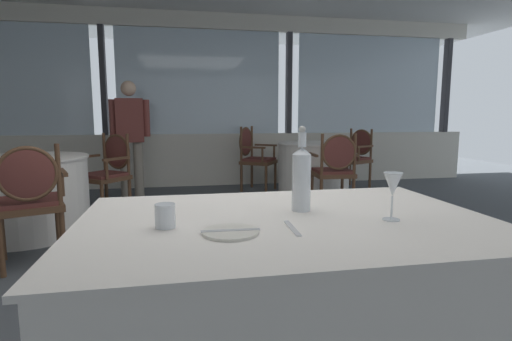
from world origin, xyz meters
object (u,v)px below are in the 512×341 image
water_bottle (301,177)px  dining_chair_0_2 (253,153)px  dining_chair_0_0 (335,165)px  dining_chair_1_2 (29,195)px  water_tumbler (165,216)px  dining_chair_1_0 (109,167)px  dining_chair_0_1 (356,153)px  wine_glass (393,186)px  diner_person_0 (130,133)px  side_plate (230,232)px

water_bottle → dining_chair_0_2: bearing=82.2°
dining_chair_0_0 → dining_chair_1_2: size_ratio=1.00×
water_tumbler → dining_chair_1_0: (-0.78, 3.49, -0.26)m
water_tumbler → dining_chair_0_1: dining_chair_0_1 is taller
wine_glass → dining_chair_1_2: (-1.91, 1.84, -0.33)m
wine_glass → water_bottle: bearing=144.2°
wine_glass → dining_chair_1_0: bearing=114.6°
dining_chair_0_2 → diner_person_0: size_ratio=0.61×
dining_chair_0_1 → wine_glass: bearing=40.0°
water_tumbler → diner_person_0: 4.29m
dining_chair_0_0 → dining_chair_1_0: (-2.67, 0.40, -0.01)m
side_plate → water_bottle: (0.33, 0.27, 0.14)m
dining_chair_0_2 → dining_chair_1_0: (-1.93, -1.07, -0.03)m
dining_chair_0_0 → dining_chair_1_0: size_ratio=1.00×
water_bottle → diner_person_0: (-1.16, 4.09, 0.01)m
side_plate → dining_chair_1_2: bearing=124.2°
wine_glass → dining_chair_0_1: 4.93m
dining_chair_1_2 → dining_chair_0_1: bearing=-75.8°
dining_chair_1_0 → dining_chair_1_2: (-0.29, -1.71, 0.02)m
side_plate → dining_chair_1_2: size_ratio=0.20×
side_plate → water_tumbler: bearing=152.4°
wine_glass → dining_chair_0_2: size_ratio=0.19×
dining_chair_1_2 → diner_person_0: diner_person_0 is taller
dining_chair_0_2 → diner_person_0: (-1.76, -0.32, 0.34)m
side_plate → diner_person_0: bearing=100.8°
water_tumbler → dining_chair_0_0: size_ratio=0.09×
water_tumbler → dining_chair_1_0: size_ratio=0.09×
wine_glass → diner_person_0: bearing=108.7°
dining_chair_1_2 → diner_person_0: (0.45, 2.46, 0.35)m
diner_person_0 → water_tumbler: bearing=-177.3°
wine_glass → water_tumbler: (-0.84, 0.06, -0.09)m
water_bottle → dining_chair_0_0: (1.34, 2.93, -0.35)m
side_plate → diner_person_0: (-0.83, 4.36, 0.15)m
dining_chair_1_0 → dining_chair_1_2: size_ratio=0.99×
dining_chair_0_2 → dining_chair_0_1: bearing=29.9°
dining_chair_0_1 → dining_chair_1_2: bearing=8.2°
wine_glass → dining_chair_1_0: size_ratio=0.19×
dining_chair_1_0 → water_bottle: bearing=61.2°
water_tumbler → dining_chair_1_0: bearing=102.7°
water_tumbler → dining_chair_0_0: bearing=58.6°
dining_chair_1_2 → water_tumbler: bearing=-169.5°
dining_chair_0_2 → diner_person_0: diner_person_0 is taller
water_bottle → dining_chair_0_0: water_bottle is taller
dining_chair_0_0 → dining_chair_0_1: size_ratio=1.00×
dining_chair_0_0 → diner_person_0: size_ratio=0.58×
wine_glass → dining_chair_1_0: 3.91m
wine_glass → diner_person_0: 4.54m
dining_chair_0_1 → water_bottle: bearing=35.9°
water_bottle → wine_glass: 0.36m
wine_glass → dining_chair_0_2: dining_chair_0_2 is taller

